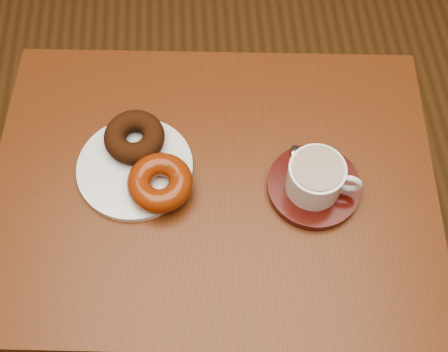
{
  "coord_description": "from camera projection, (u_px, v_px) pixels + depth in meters",
  "views": [
    {
      "loc": [
        0.05,
        -0.2,
        1.67
      ],
      "look_at": [
        0.07,
        0.28,
        0.78
      ],
      "focal_mm": 45.0,
      "sensor_mm": 36.0,
      "label": 1
    }
  ],
  "objects": [
    {
      "name": "donut_plate",
      "position": [
        135.0,
        168.0,
        1.03
      ],
      "size": [
        0.29,
        0.29,
        0.01
      ],
      "primitive_type": "cylinder",
      "rotation": [
        0.0,
        0.0,
        -0.51
      ],
      "color": "silver",
      "rests_on": "cafe_table"
    },
    {
      "name": "teaspoon",
      "position": [
        296.0,
        156.0,
        1.03
      ],
      "size": [
        0.03,
        0.1,
        0.01
      ],
      "rotation": [
        0.0,
        0.0,
        -0.22
      ],
      "color": "silver",
      "rests_on": "saucer"
    },
    {
      "name": "coffee_cup",
      "position": [
        316.0,
        177.0,
        0.97
      ],
      "size": [
        0.13,
        0.1,
        0.07
      ],
      "rotation": [
        0.0,
        0.0,
        -0.29
      ],
      "color": "silver",
      "rests_on": "saucer"
    },
    {
      "name": "donut_cinnamon",
      "position": [
        134.0,
        137.0,
        1.03
      ],
      "size": [
        0.13,
        0.13,
        0.04
      ],
      "primitive_type": "torus",
      "rotation": [
        0.0,
        0.0,
        0.2
      ],
      "color": "#34180A",
      "rests_on": "donut_plate"
    },
    {
      "name": "saucer",
      "position": [
        314.0,
        187.0,
        1.01
      ],
      "size": [
        0.21,
        0.21,
        0.02
      ],
      "primitive_type": "cylinder",
      "rotation": [
        0.0,
        0.0,
        0.35
      ],
      "color": "#3D0D08",
      "rests_on": "cafe_table"
    },
    {
      "name": "cafe_table",
      "position": [
        214.0,
        210.0,
        1.13
      ],
      "size": [
        0.86,
        0.68,
        0.76
      ],
      "rotation": [
        0.0,
        0.0,
        -0.08
      ],
      "color": "#5F2E14",
      "rests_on": "ground"
    },
    {
      "name": "donut_caramel",
      "position": [
        160.0,
        183.0,
        0.99
      ],
      "size": [
        0.14,
        0.14,
        0.04
      ],
      "rotation": [
        0.0,
        0.0,
        -0.24
      ],
      "color": "maroon",
      "rests_on": "donut_plate"
    }
  ]
}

